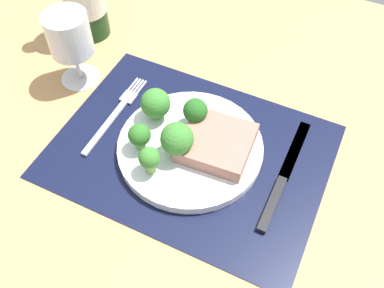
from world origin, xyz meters
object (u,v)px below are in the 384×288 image
Objects in this scene: plate at (190,147)px; wine_glass at (70,38)px; knife at (282,181)px; steak at (217,143)px; fork at (116,113)px.

plate is 28.34cm from wine_glass.
knife is (15.51, 0.53, -0.50)cm from plate.
wine_glass is at bearing 172.81° from knife.
plate is at bearing -163.08° from steak.
wine_glass is (-41.77, 6.09, 8.84)cm from knife.
fork is at bearing 174.66° from plate.
wine_glass is at bearing 156.26° from fork.
plate reaches higher than knife.
wine_glass is (-26.26, 6.62, 8.35)cm from plate.
wine_glass is (-30.35, 5.38, 6.27)cm from steak.
fork is 15.11cm from wine_glass.
plate is 15.28cm from fork.
steak is 0.47× the size of knife.
wine_glass is at bearing 165.85° from plate.
knife is at bearing 1.96° from plate.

